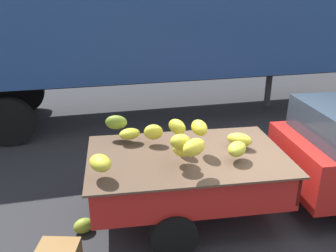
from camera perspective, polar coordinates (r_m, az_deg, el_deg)
name	(u,v)px	position (r m, az deg, el deg)	size (l,w,h in m)	color
ground	(269,216)	(5.99, 15.73, -13.67)	(220.00, 220.00, 0.00)	#28282B
curb_strip	(149,72)	(14.56, -3.09, 8.59)	(80.00, 0.80, 0.16)	gray
pickup_truck	(312,157)	(5.99, 21.97, -4.65)	(5.18, 2.17, 1.70)	#B21E19
semi_trailer	(154,20)	(9.40, -2.21, 16.57)	(12.04, 2.77, 3.95)	navy
fallen_banana_bunch_near_tailgate	(83,226)	(5.55, -13.32, -15.19)	(0.29, 0.21, 0.22)	olive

